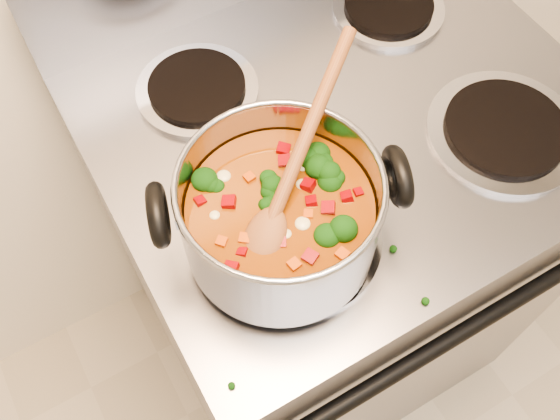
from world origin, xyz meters
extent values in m
cube|color=gray|center=(0.03, 1.16, 0.46)|extent=(0.73, 0.63, 0.92)
cylinder|color=black|center=(0.03, 0.83, 0.80)|extent=(0.62, 0.02, 0.02)
cylinder|color=#A5A5AD|center=(-0.14, 1.02, 0.92)|extent=(0.22, 0.22, 0.01)
cylinder|color=black|center=(-0.14, 1.02, 0.93)|extent=(0.17, 0.17, 0.01)
cylinder|color=#A5A5AD|center=(0.20, 1.02, 0.92)|extent=(0.22, 0.22, 0.01)
cylinder|color=black|center=(0.20, 1.02, 0.93)|extent=(0.17, 0.17, 0.01)
cylinder|color=#A5A5AD|center=(-0.14, 1.30, 0.92)|extent=(0.18, 0.18, 0.01)
cylinder|color=black|center=(-0.14, 1.30, 0.93)|extent=(0.14, 0.14, 0.01)
cylinder|color=#A5A5AD|center=(0.20, 1.30, 0.92)|extent=(0.18, 0.18, 0.01)
cylinder|color=black|center=(0.20, 1.30, 0.93)|extent=(0.14, 0.14, 0.01)
cylinder|color=#9999A0|center=(-0.16, 1.02, 1.00)|extent=(0.23, 0.23, 0.13)
torus|color=#9999A0|center=(-0.16, 1.02, 1.06)|extent=(0.24, 0.24, 0.01)
cylinder|color=maroon|center=(-0.16, 1.02, 0.98)|extent=(0.22, 0.22, 0.08)
torus|color=black|center=(-0.29, 1.06, 1.04)|extent=(0.05, 0.08, 0.08)
torus|color=black|center=(-0.04, 0.97, 1.04)|extent=(0.05, 0.08, 0.08)
ellipsoid|color=black|center=(-0.10, 1.09, 1.02)|extent=(0.04, 0.04, 0.03)
ellipsoid|color=black|center=(-0.13, 0.93, 1.02)|extent=(0.04, 0.04, 0.03)
ellipsoid|color=black|center=(-0.13, 0.94, 1.02)|extent=(0.04, 0.04, 0.03)
ellipsoid|color=black|center=(-0.15, 0.98, 1.02)|extent=(0.04, 0.04, 0.03)
ellipsoid|color=black|center=(-0.11, 1.03, 1.02)|extent=(0.04, 0.04, 0.03)
ellipsoid|color=black|center=(-0.22, 1.05, 1.02)|extent=(0.04, 0.04, 0.03)
ellipsoid|color=black|center=(-0.13, 1.07, 1.02)|extent=(0.04, 0.04, 0.03)
ellipsoid|color=#8E050C|center=(-0.17, 1.03, 1.02)|extent=(0.01, 0.01, 0.01)
ellipsoid|color=#8E050C|center=(-0.13, 1.00, 1.02)|extent=(0.01, 0.01, 0.01)
ellipsoid|color=#8E050C|center=(-0.24, 1.01, 1.02)|extent=(0.01, 0.01, 0.01)
ellipsoid|color=#8E050C|center=(-0.14, 1.06, 1.02)|extent=(0.01, 0.01, 0.01)
ellipsoid|color=#8E050C|center=(-0.13, 0.97, 1.02)|extent=(0.01, 0.01, 0.01)
ellipsoid|color=#8E050C|center=(-0.19, 1.09, 1.02)|extent=(0.01, 0.01, 0.01)
ellipsoid|color=#8E050C|center=(-0.11, 1.01, 1.02)|extent=(0.01, 0.01, 0.01)
ellipsoid|color=#8E050C|center=(-0.21, 1.06, 1.02)|extent=(0.01, 0.01, 0.01)
ellipsoid|color=#8E050C|center=(-0.15, 1.04, 1.02)|extent=(0.01, 0.01, 0.01)
ellipsoid|color=#8E050C|center=(-0.20, 0.98, 1.02)|extent=(0.01, 0.01, 0.01)
ellipsoid|color=#8E050C|center=(-0.16, 1.06, 1.02)|extent=(0.01, 0.01, 0.01)
ellipsoid|color=#8E050C|center=(-0.19, 1.09, 1.02)|extent=(0.01, 0.01, 0.01)
ellipsoid|color=#8E050C|center=(-0.25, 1.06, 1.02)|extent=(0.01, 0.01, 0.01)
ellipsoid|color=#8E050C|center=(-0.12, 0.99, 1.02)|extent=(0.01, 0.01, 0.01)
ellipsoid|color=#AD4009|center=(-0.17, 0.96, 1.02)|extent=(0.01, 0.01, 0.01)
ellipsoid|color=#AD4009|center=(-0.23, 0.95, 1.02)|extent=(0.01, 0.01, 0.01)
ellipsoid|color=#AD4009|center=(-0.13, 1.10, 1.02)|extent=(0.01, 0.01, 0.01)
ellipsoid|color=#AD4009|center=(-0.21, 1.10, 1.02)|extent=(0.01, 0.01, 0.01)
ellipsoid|color=#AD4009|center=(-0.14, 0.93, 1.02)|extent=(0.01, 0.01, 0.01)
ellipsoid|color=#AD4009|center=(-0.20, 1.07, 1.02)|extent=(0.01, 0.01, 0.01)
ellipsoid|color=#AD4009|center=(-0.10, 1.00, 1.02)|extent=(0.01, 0.01, 0.01)
ellipsoid|color=#AD4009|center=(-0.13, 0.96, 1.02)|extent=(0.01, 0.01, 0.01)
ellipsoid|color=#AD4009|center=(-0.12, 1.08, 1.02)|extent=(0.01, 0.01, 0.01)
ellipsoid|color=beige|center=(-0.22, 0.96, 1.02)|extent=(0.02, 0.02, 0.01)
ellipsoid|color=beige|center=(-0.12, 1.02, 1.02)|extent=(0.02, 0.02, 0.01)
ellipsoid|color=beige|center=(-0.23, 1.00, 1.02)|extent=(0.02, 0.02, 0.01)
ellipsoid|color=beige|center=(-0.08, 1.01, 1.02)|extent=(0.02, 0.02, 0.01)
ellipsoid|color=beige|center=(-0.11, 1.01, 1.02)|extent=(0.02, 0.02, 0.01)
ellipsoid|color=beige|center=(-0.15, 1.01, 1.02)|extent=(0.02, 0.02, 0.01)
ellipsoid|color=beige|center=(-0.09, 1.06, 1.02)|extent=(0.02, 0.02, 0.01)
ellipsoid|color=brown|center=(-0.20, 0.99, 1.02)|extent=(0.09, 0.09, 0.04)
cylinder|color=brown|center=(-0.10, 1.07, 1.06)|extent=(0.22, 0.17, 0.10)
ellipsoid|color=black|center=(-0.31, 1.09, 0.92)|extent=(0.01, 0.01, 0.01)
ellipsoid|color=black|center=(-0.31, 0.98, 0.92)|extent=(0.01, 0.01, 0.01)
ellipsoid|color=black|center=(0.01, 0.92, 0.92)|extent=(0.01, 0.01, 0.01)
ellipsoid|color=black|center=(-0.31, 0.94, 0.92)|extent=(0.01, 0.01, 0.01)
camera|label=1|loc=(-0.34, 0.70, 1.63)|focal=40.00mm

